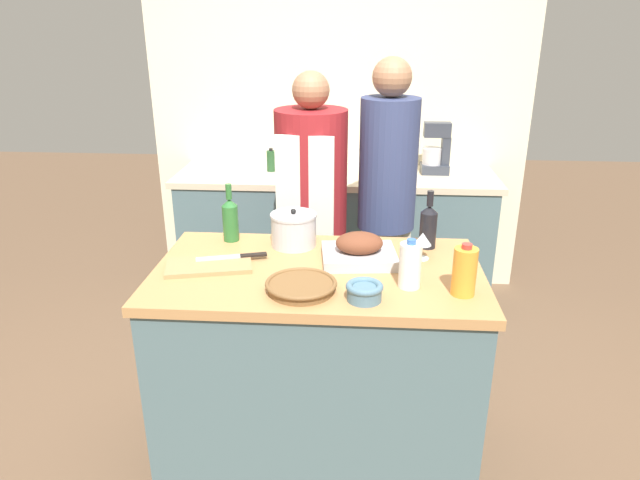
{
  "coord_description": "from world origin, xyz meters",
  "views": [
    {
      "loc": [
        0.16,
        -2.08,
        1.88
      ],
      "look_at": [
        0.0,
        0.11,
        1.01
      ],
      "focal_mm": 32.0,
      "sensor_mm": 36.0,
      "label": 1
    }
  ],
  "objects_px": {
    "person_cook_guest": "(387,202)",
    "juice_jug": "(464,271)",
    "wine_bottle_dark": "(428,225)",
    "wine_glass_left": "(422,240)",
    "person_cook_aproned": "(311,212)",
    "mixing_bowl": "(364,291)",
    "wine_bottle_green": "(230,219)",
    "condiment_bottle_tall": "(326,170)",
    "cutting_board": "(209,266)",
    "stand_mixer": "(436,152)",
    "stock_pot": "(294,230)",
    "roasting_pan": "(359,251)",
    "condiment_bottle_short": "(271,161)",
    "milk_jug": "(410,265)",
    "wicker_basket": "(301,286)",
    "knife_chef": "(234,257)"
  },
  "relations": [
    {
      "from": "person_cook_guest",
      "to": "juice_jug",
      "type": "bearing_deg",
      "value": -85.13
    },
    {
      "from": "wine_bottle_dark",
      "to": "person_cook_guest",
      "type": "xyz_separation_m",
      "value": [
        -0.16,
        0.58,
        -0.08
      ]
    },
    {
      "from": "wine_glass_left",
      "to": "person_cook_aproned",
      "type": "distance_m",
      "value": 0.88
    },
    {
      "from": "mixing_bowl",
      "to": "wine_bottle_green",
      "type": "distance_m",
      "value": 0.81
    },
    {
      "from": "condiment_bottle_tall",
      "to": "person_cook_aproned",
      "type": "distance_m",
      "value": 0.63
    },
    {
      "from": "cutting_board",
      "to": "condiment_bottle_tall",
      "type": "relative_size",
      "value": 2.81
    },
    {
      "from": "wine_bottle_green",
      "to": "stand_mixer",
      "type": "height_order",
      "value": "stand_mixer"
    },
    {
      "from": "person_cook_guest",
      "to": "cutting_board",
      "type": "bearing_deg",
      "value": -138.9
    },
    {
      "from": "stock_pot",
      "to": "roasting_pan",
      "type": "bearing_deg",
      "value": -28.8
    },
    {
      "from": "cutting_board",
      "to": "mixing_bowl",
      "type": "relative_size",
      "value": 2.75
    },
    {
      "from": "wine_bottle_dark",
      "to": "condiment_bottle_tall",
      "type": "bearing_deg",
      "value": 113.57
    },
    {
      "from": "stand_mixer",
      "to": "person_cook_guest",
      "type": "height_order",
      "value": "person_cook_guest"
    },
    {
      "from": "mixing_bowl",
      "to": "wine_glass_left",
      "type": "relative_size",
      "value": 1.17
    },
    {
      "from": "wine_bottle_dark",
      "to": "stock_pot",
      "type": "bearing_deg",
      "value": -178.16
    },
    {
      "from": "cutting_board",
      "to": "condiment_bottle_short",
      "type": "bearing_deg",
      "value": 89.91
    },
    {
      "from": "wine_glass_left",
      "to": "stand_mixer",
      "type": "height_order",
      "value": "stand_mixer"
    },
    {
      "from": "stand_mixer",
      "to": "condiment_bottle_short",
      "type": "height_order",
      "value": "stand_mixer"
    },
    {
      "from": "milk_jug",
      "to": "condiment_bottle_short",
      "type": "distance_m",
      "value": 1.94
    },
    {
      "from": "roasting_pan",
      "to": "milk_jug",
      "type": "bearing_deg",
      "value": -50.06
    },
    {
      "from": "roasting_pan",
      "to": "juice_jug",
      "type": "bearing_deg",
      "value": -35.92
    },
    {
      "from": "juice_jug",
      "to": "cutting_board",
      "type": "bearing_deg",
      "value": 170.37
    },
    {
      "from": "wicker_basket",
      "to": "wine_bottle_green",
      "type": "bearing_deg",
      "value": 126.67
    },
    {
      "from": "stand_mixer",
      "to": "condiment_bottle_tall",
      "type": "relative_size",
      "value": 2.55
    },
    {
      "from": "stock_pot",
      "to": "milk_jug",
      "type": "xyz_separation_m",
      "value": [
        0.48,
        -0.38,
        0.01
      ]
    },
    {
      "from": "roasting_pan",
      "to": "person_cook_aproned",
      "type": "relative_size",
      "value": 0.2
    },
    {
      "from": "cutting_board",
      "to": "condiment_bottle_tall",
      "type": "height_order",
      "value": "condiment_bottle_tall"
    },
    {
      "from": "wine_bottle_green",
      "to": "wine_glass_left",
      "type": "xyz_separation_m",
      "value": [
        0.84,
        -0.15,
        -0.02
      ]
    },
    {
      "from": "mixing_bowl",
      "to": "roasting_pan",
      "type": "bearing_deg",
      "value": 93.55
    },
    {
      "from": "juice_jug",
      "to": "condiment_bottle_short",
      "type": "bearing_deg",
      "value": 118.24
    },
    {
      "from": "wine_bottle_green",
      "to": "wine_glass_left",
      "type": "height_order",
      "value": "wine_bottle_green"
    },
    {
      "from": "roasting_pan",
      "to": "wine_bottle_green",
      "type": "relative_size",
      "value": 1.23
    },
    {
      "from": "wine_glass_left",
      "to": "person_cook_guest",
      "type": "xyz_separation_m",
      "value": [
        -0.12,
        0.71,
        -0.06
      ]
    },
    {
      "from": "stand_mixer",
      "to": "wicker_basket",
      "type": "bearing_deg",
      "value": -110.64
    },
    {
      "from": "wine_bottle_dark",
      "to": "wine_glass_left",
      "type": "height_order",
      "value": "wine_bottle_dark"
    },
    {
      "from": "milk_jug",
      "to": "knife_chef",
      "type": "xyz_separation_m",
      "value": [
        -0.7,
        0.19,
        -0.07
      ]
    },
    {
      "from": "stock_pot",
      "to": "condiment_bottle_tall",
      "type": "bearing_deg",
      "value": 86.84
    },
    {
      "from": "wine_glass_left",
      "to": "stand_mixer",
      "type": "relative_size",
      "value": 0.34
    },
    {
      "from": "cutting_board",
      "to": "milk_jug",
      "type": "xyz_separation_m",
      "value": [
        0.79,
        -0.12,
        0.08
      ]
    },
    {
      "from": "knife_chef",
      "to": "person_cook_guest",
      "type": "relative_size",
      "value": 0.17
    },
    {
      "from": "wine_bottle_dark",
      "to": "condiment_bottle_short",
      "type": "bearing_deg",
      "value": 123.21
    },
    {
      "from": "juice_jug",
      "to": "knife_chef",
      "type": "relative_size",
      "value": 0.69
    },
    {
      "from": "milk_jug",
      "to": "person_cook_guest",
      "type": "xyz_separation_m",
      "value": [
        -0.05,
        0.98,
        -0.07
      ]
    },
    {
      "from": "wine_glass_left",
      "to": "condiment_bottle_tall",
      "type": "height_order",
      "value": "wine_glass_left"
    },
    {
      "from": "stand_mixer",
      "to": "wine_bottle_dark",
      "type": "bearing_deg",
      "value": -97.97
    },
    {
      "from": "juice_jug",
      "to": "stand_mixer",
      "type": "distance_m",
      "value": 1.85
    },
    {
      "from": "wine_glass_left",
      "to": "condiment_bottle_tall",
      "type": "bearing_deg",
      "value": 110.04
    },
    {
      "from": "wicker_basket",
      "to": "condiment_bottle_short",
      "type": "height_order",
      "value": "condiment_bottle_short"
    },
    {
      "from": "roasting_pan",
      "to": "milk_jug",
      "type": "relative_size",
      "value": 1.7
    },
    {
      "from": "cutting_board",
      "to": "condiment_bottle_tall",
      "type": "xyz_separation_m",
      "value": [
        0.38,
        1.48,
        0.02
      ]
    },
    {
      "from": "wine_bottle_dark",
      "to": "person_cook_guest",
      "type": "bearing_deg",
      "value": 105.05
    }
  ]
}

